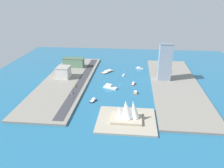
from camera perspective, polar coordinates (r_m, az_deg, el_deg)
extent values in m
plane|color=#23668E|center=(335.46, 1.99, 0.02)|extent=(440.00, 440.00, 0.00)
cube|color=gray|center=(340.37, 16.03, -0.33)|extent=(70.00, 240.00, 2.51)
cube|color=gray|center=(349.66, -11.67, 0.74)|extent=(70.00, 240.00, 2.51)
cube|color=#A89E89|center=(243.19, 3.70, -9.30)|extent=(63.06, 54.01, 2.00)
cube|color=#38383D|center=(342.87, -7.82, 0.80)|extent=(12.39, 228.00, 0.15)
cube|color=brown|center=(383.66, -1.23, 3.15)|extent=(20.96, 23.45, 1.40)
cone|color=brown|center=(375.83, -2.53, 2.70)|extent=(1.77, 1.77, 1.26)
cube|color=white|center=(384.58, -1.01, 3.43)|extent=(12.62, 13.42, 1.57)
cube|color=beige|center=(383.41, -1.23, 3.25)|extent=(20.13, 22.51, 0.10)
cube|color=red|center=(334.06, 5.50, -0.05)|extent=(5.94, 10.05, 1.38)
cone|color=red|center=(329.55, 5.24, -0.37)|extent=(1.54, 1.54, 1.24)
cube|color=white|center=(333.85, 5.55, 0.30)|extent=(3.82, 5.06, 2.54)
cube|color=beige|center=(333.77, 5.51, 0.07)|extent=(5.70, 9.65, 0.10)
cube|color=#1E284C|center=(284.16, -4.92, -4.33)|extent=(8.81, 11.38, 1.48)
cone|color=#1E284C|center=(280.21, -5.57, -4.77)|extent=(1.77, 1.77, 1.33)
cube|color=white|center=(284.58, -4.73, -3.88)|extent=(5.09, 5.46, 2.12)
cube|color=beige|center=(283.80, -4.92, -4.19)|extent=(8.45, 10.93, 0.10)
cube|color=white|center=(369.50, 3.05, 2.29)|extent=(5.00, 10.62, 0.94)
cone|color=white|center=(374.38, 3.26, 2.56)|extent=(1.00, 1.00, 0.85)
cube|color=white|center=(368.05, 3.01, 2.37)|extent=(3.14, 5.73, 0.99)
cube|color=beige|center=(369.31, 3.05, 2.36)|extent=(4.80, 10.20, 0.10)
cylinder|color=silver|center=(368.04, 3.09, 3.13)|extent=(0.24, 0.24, 10.21)
cube|color=#999EA3|center=(403.06, 7.11, 3.95)|extent=(14.88, 8.83, 1.34)
cone|color=#999EA3|center=(400.57, 8.13, 3.78)|extent=(1.57, 1.57, 1.20)
cube|color=white|center=(403.01, 6.91, 4.24)|extent=(7.29, 5.05, 2.30)
cube|color=beige|center=(402.83, 7.11, 4.05)|extent=(14.28, 8.47, 0.10)
cube|color=silver|center=(319.75, -0.44, -0.93)|extent=(21.08, 13.41, 2.37)
cone|color=silver|center=(315.36, 1.29, -1.29)|extent=(2.76, 2.76, 2.13)
cube|color=white|center=(319.64, -0.85, -0.35)|extent=(9.78, 7.44, 3.69)
cube|color=beige|center=(319.25, -0.44, -0.73)|extent=(20.24, 12.87, 0.10)
cube|color=orange|center=(306.69, 6.05, -2.25)|extent=(4.07, 9.33, 1.34)
cone|color=orange|center=(311.23, 6.05, -1.86)|extent=(1.21, 1.21, 1.20)
cube|color=white|center=(304.40, 6.07, -2.07)|extent=(3.30, 5.14, 2.40)
cube|color=beige|center=(306.38, 6.06, -2.13)|extent=(3.91, 8.96, 0.10)
cube|color=slate|center=(407.91, -9.86, 5.45)|extent=(36.38, 14.99, 15.64)
cube|color=#47624A|center=(405.57, -9.93, 6.56)|extent=(37.83, 15.59, 0.80)
cube|color=#8C9EB2|center=(346.69, 13.50, 5.49)|extent=(19.33, 14.69, 55.60)
cube|color=slate|center=(339.62, 13.94, 10.03)|extent=(20.10, 15.28, 0.80)
cube|color=silver|center=(358.39, -12.38, 2.92)|extent=(19.02, 21.44, 17.20)
cube|color=#9D9992|center=(355.49, -12.50, 4.28)|extent=(19.78, 22.30, 0.80)
cylinder|color=black|center=(301.52, -10.14, -2.47)|extent=(0.27, 0.65, 0.64)
cylinder|color=black|center=(302.00, -10.43, -2.45)|extent=(0.27, 0.65, 0.64)
cylinder|color=black|center=(304.35, -9.96, -2.21)|extent=(0.27, 0.65, 0.64)
cylinder|color=black|center=(304.82, -10.25, -2.19)|extent=(0.27, 0.65, 0.64)
cube|color=#B7B7BC|center=(303.04, -10.20, -2.28)|extent=(1.97, 4.76, 0.84)
cube|color=#262D38|center=(302.95, -10.20, -2.14)|extent=(1.69, 2.68, 0.57)
cylinder|color=black|center=(321.26, -9.39, -0.78)|extent=(0.25, 0.64, 0.64)
cylinder|color=black|center=(321.66, -9.67, -0.77)|extent=(0.25, 0.64, 0.64)
cylinder|color=black|center=(324.44, -9.23, -0.53)|extent=(0.25, 0.64, 0.64)
cylinder|color=black|center=(324.84, -9.51, -0.52)|extent=(0.25, 0.64, 0.64)
cube|color=yellow|center=(322.94, -9.45, -0.61)|extent=(1.82, 5.14, 0.73)
cube|color=#262D38|center=(322.91, -9.45, -0.48)|extent=(1.60, 2.88, 0.58)
cylinder|color=black|center=(372.28, -5.54, 3.16)|extent=(0.18, 0.18, 5.50)
cube|color=black|center=(371.20, -5.56, 3.63)|extent=(0.36, 0.36, 1.00)
sphere|color=red|center=(371.09, -5.56, 3.68)|extent=(0.24, 0.24, 0.24)
sphere|color=yellow|center=(371.20, -5.56, 3.63)|extent=(0.24, 0.24, 0.24)
sphere|color=green|center=(371.32, -5.56, 3.58)|extent=(0.24, 0.24, 0.24)
cube|color=#BCAD93|center=(241.86, 3.72, -8.80)|extent=(33.07, 24.93, 3.00)
cone|color=white|center=(235.85, 5.74, -6.43)|extent=(12.42, 8.92, 21.85)
cone|color=white|center=(236.11, 3.79, -6.46)|extent=(15.96, 13.24, 21.39)
cone|color=white|center=(238.17, 1.97, -7.13)|extent=(9.96, 8.26, 13.53)
cylinder|color=brown|center=(391.58, 13.92, 3.38)|extent=(0.50, 0.50, 2.94)
sphere|color=#2D7233|center=(390.30, 13.98, 3.94)|extent=(6.40, 6.40, 6.40)
cylinder|color=brown|center=(382.13, 14.04, 2.99)|extent=(0.50, 0.50, 4.23)
sphere|color=#2D7233|center=(380.87, 14.10, 3.54)|extent=(4.45, 4.45, 4.45)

